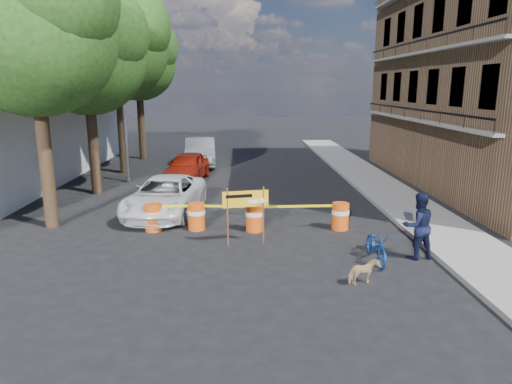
{
  "coord_description": "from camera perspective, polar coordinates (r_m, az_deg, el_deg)",
  "views": [
    {
      "loc": [
        -0.37,
        -13.13,
        4.67
      ],
      "look_at": [
        0.13,
        1.39,
        1.3
      ],
      "focal_mm": 32.0,
      "sensor_mm": 36.0,
      "label": 1
    }
  ],
  "objects": [
    {
      "name": "barrel_mid_right",
      "position": [
        15.03,
        -0.2,
        -3.17
      ],
      "size": [
        0.58,
        0.58,
        0.9
      ],
      "color": "#CD540C",
      "rests_on": "ground"
    },
    {
      "name": "barrel_mid_left",
      "position": [
        15.31,
        -7.45,
        -2.97
      ],
      "size": [
        0.58,
        0.58,
        0.9
      ],
      "color": "#CD540C",
      "rests_on": "ground"
    },
    {
      "name": "sedan_silver",
      "position": [
        27.83,
        -7.0,
        5.01
      ],
      "size": [
        2.11,
        5.09,
        1.64
      ],
      "primitive_type": "imported",
      "rotation": [
        0.0,
        0.0,
        0.08
      ],
      "color": "#ACAFB3",
      "rests_on": "ground"
    },
    {
      "name": "bicycle",
      "position": [
        12.78,
        14.94,
        -4.73
      ],
      "size": [
        0.6,
        0.91,
        1.72
      ],
      "primitive_type": "imported",
      "rotation": [
        0.0,
        0.0,
        -0.0
      ],
      "color": "#123D96",
      "rests_on": "ground"
    },
    {
      "name": "detour_sign",
      "position": [
        13.51,
        -0.59,
        -1.4
      ],
      "size": [
        1.37,
        0.37,
        1.78
      ],
      "rotation": [
        0.0,
        0.0,
        0.19
      ],
      "color": "#592D19",
      "rests_on": "ground"
    },
    {
      "name": "barrel_far_right",
      "position": [
        15.47,
        10.5,
        -2.92
      ],
      "size": [
        0.58,
        0.58,
        0.9
      ],
      "color": "#CD540C",
      "rests_on": "ground"
    },
    {
      "name": "suv_white",
      "position": [
        17.33,
        -11.3,
        -0.48
      ],
      "size": [
        2.89,
        5.2,
        1.38
      ],
      "primitive_type": "imported",
      "rotation": [
        0.0,
        0.0,
        -0.13
      ],
      "color": "white",
      "rests_on": "ground"
    },
    {
      "name": "tree_near",
      "position": [
        16.5,
        -25.97,
        17.69
      ],
      "size": [
        5.46,
        5.2,
        9.15
      ],
      "color": "#332316",
      "rests_on": "ground"
    },
    {
      "name": "apartment_building",
      "position": [
        24.52,
        29.35,
        14.56
      ],
      "size": [
        8.0,
        16.0,
        12.0
      ],
      "primitive_type": "cube",
      "color": "#956C4C",
      "rests_on": "ground"
    },
    {
      "name": "pedestrian",
      "position": [
        13.32,
        19.6,
        -4.0
      ],
      "size": [
        1.0,
        0.83,
        1.87
      ],
      "primitive_type": "imported",
      "rotation": [
        0.0,
        0.0,
        3.29
      ],
      "color": "black",
      "rests_on": "ground"
    },
    {
      "name": "tree_mid_a",
      "position": [
        21.16,
        -20.3,
        15.91
      ],
      "size": [
        5.25,
        5.0,
        8.68
      ],
      "color": "#332316",
      "rests_on": "ground"
    },
    {
      "name": "tree_far",
      "position": [
        30.84,
        -14.44,
        15.54
      ],
      "size": [
        5.04,
        4.8,
        8.84
      ],
      "color": "#332316",
      "rests_on": "ground"
    },
    {
      "name": "sidewalk_east",
      "position": [
        20.74,
        16.54,
        -0.29
      ],
      "size": [
        2.4,
        40.0,
        0.15
      ],
      "primitive_type": "cube",
      "color": "gray",
      "rests_on": "ground"
    },
    {
      "name": "ground",
      "position": [
        13.94,
        -0.35,
        -6.51
      ],
      "size": [
        120.0,
        120.0,
        0.0
      ],
      "primitive_type": "plane",
      "color": "black",
      "rests_on": "ground"
    },
    {
      "name": "sedan_red",
      "position": [
        23.24,
        -8.62,
        3.14
      ],
      "size": [
        2.24,
        4.43,
        1.45
      ],
      "primitive_type": "imported",
      "rotation": [
        0.0,
        0.0,
        -0.13
      ],
      "color": "maroon",
      "rests_on": "ground"
    },
    {
      "name": "streetlamp",
      "position": [
        23.31,
        -16.15,
        11.84
      ],
      "size": [
        1.25,
        0.18,
        8.0
      ],
      "color": "gray",
      "rests_on": "ground"
    },
    {
      "name": "dog",
      "position": [
        11.41,
        13.29,
        -9.74
      ],
      "size": [
        0.82,
        0.58,
        0.63
      ],
      "primitive_type": "imported",
      "rotation": [
        0.0,
        0.0,
        1.93
      ],
      "color": "tan",
      "rests_on": "ground"
    },
    {
      "name": "tree_mid_b",
      "position": [
        26.0,
        -16.9,
        17.03
      ],
      "size": [
        5.67,
        5.4,
        9.62
      ],
      "color": "#332316",
      "rests_on": "ground"
    },
    {
      "name": "barrel_far_left",
      "position": [
        15.43,
        -12.71,
        -3.06
      ],
      "size": [
        0.58,
        0.58,
        0.9
      ],
      "color": "#CD540C",
      "rests_on": "ground"
    }
  ]
}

